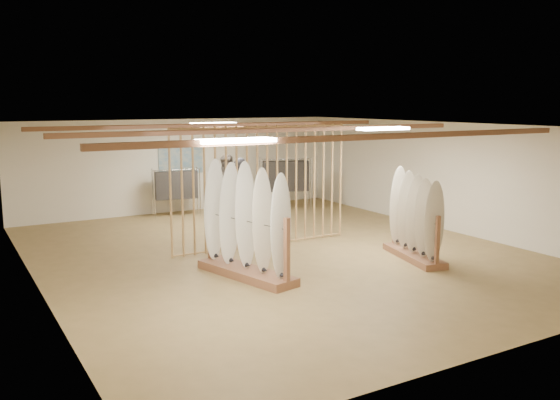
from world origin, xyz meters
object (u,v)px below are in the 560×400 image
rack_left (246,239)px  shopper_b (229,183)px  shopper_a (240,187)px  rack_right (415,230)px  clothing_rack_a (176,185)px  clothing_rack_b (285,176)px

rack_left → shopper_b: 5.68m
rack_left → shopper_a: (2.09, 4.45, 0.30)m
shopper_b → rack_left: bearing=-88.4°
rack_left → rack_right: rack_left is taller
clothing_rack_a → shopper_b: (1.11, -1.23, 0.13)m
rack_left → clothing_rack_a: 6.57m
rack_left → shopper_b: (2.13, 5.26, 0.30)m
rack_right → shopper_a: 5.32m
rack_left → rack_right: size_ratio=1.18×
rack_left → rack_right: (3.69, -0.61, -0.12)m
clothing_rack_b → shopper_b: shopper_b is taller
clothing_rack_b → shopper_a: size_ratio=0.78×
rack_left → clothing_rack_a: size_ratio=1.68×
rack_left → clothing_rack_b: 7.18m
clothing_rack_a → shopper_a: shopper_a is taller
rack_right → shopper_a: (-1.61, 5.06, 0.42)m
clothing_rack_b → shopper_a: 2.56m
shopper_a → shopper_b: size_ratio=1.00×
clothing_rack_a → clothing_rack_b: 3.35m
rack_left → clothing_rack_b: size_ratio=1.46×
clothing_rack_a → shopper_b: 1.66m
rack_left → clothing_rack_a: bearing=66.9°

